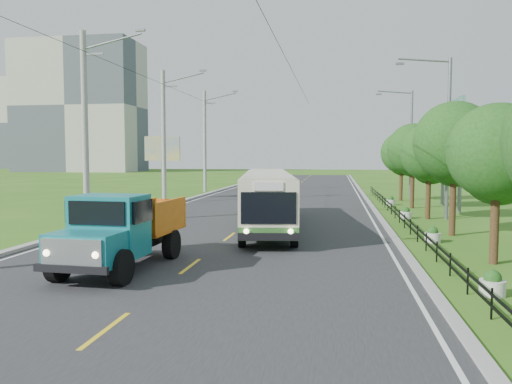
% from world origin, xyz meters
% --- Properties ---
extents(ground, '(240.00, 240.00, 0.00)m').
position_xyz_m(ground, '(0.00, 0.00, 0.00)').
color(ground, '#316117').
rests_on(ground, ground).
extents(road, '(14.00, 120.00, 0.02)m').
position_xyz_m(road, '(0.00, 20.00, 0.01)').
color(road, '#28282B').
rests_on(road, ground).
extents(curb_left, '(0.40, 120.00, 0.15)m').
position_xyz_m(curb_left, '(-7.20, 20.00, 0.07)').
color(curb_left, '#9E9E99').
rests_on(curb_left, ground).
extents(curb_right, '(0.30, 120.00, 0.10)m').
position_xyz_m(curb_right, '(7.15, 20.00, 0.05)').
color(curb_right, '#9E9E99').
rests_on(curb_right, ground).
extents(edge_line_left, '(0.12, 120.00, 0.00)m').
position_xyz_m(edge_line_left, '(-6.65, 20.00, 0.02)').
color(edge_line_left, silver).
rests_on(edge_line_left, road).
extents(edge_line_right, '(0.12, 120.00, 0.00)m').
position_xyz_m(edge_line_right, '(6.65, 20.00, 0.02)').
color(edge_line_right, silver).
rests_on(edge_line_right, road).
extents(centre_dash, '(0.12, 2.20, 0.00)m').
position_xyz_m(centre_dash, '(0.00, 0.00, 0.02)').
color(centre_dash, yellow).
rests_on(centre_dash, road).
extents(railing_right, '(0.04, 40.00, 0.60)m').
position_xyz_m(railing_right, '(8.00, 14.00, 0.30)').
color(railing_right, black).
rests_on(railing_right, ground).
extents(pole_near, '(3.51, 0.32, 10.00)m').
position_xyz_m(pole_near, '(-8.26, 9.00, 5.09)').
color(pole_near, gray).
rests_on(pole_near, ground).
extents(pole_mid, '(3.51, 0.32, 10.00)m').
position_xyz_m(pole_mid, '(-8.26, 21.00, 5.09)').
color(pole_mid, gray).
rests_on(pole_mid, ground).
extents(pole_far, '(3.51, 0.32, 10.00)m').
position_xyz_m(pole_far, '(-8.26, 33.00, 5.09)').
color(pole_far, gray).
rests_on(pole_far, ground).
extents(tree_second, '(3.18, 3.26, 5.30)m').
position_xyz_m(tree_second, '(9.86, 2.14, 3.52)').
color(tree_second, '#382314').
rests_on(tree_second, ground).
extents(tree_third, '(3.60, 3.62, 6.00)m').
position_xyz_m(tree_third, '(9.86, 8.14, 3.99)').
color(tree_third, '#382314').
rests_on(tree_third, ground).
extents(tree_fourth, '(3.24, 3.31, 5.40)m').
position_xyz_m(tree_fourth, '(9.86, 14.14, 3.59)').
color(tree_fourth, '#382314').
rests_on(tree_fourth, ground).
extents(tree_fifth, '(3.48, 3.52, 5.80)m').
position_xyz_m(tree_fifth, '(9.86, 20.14, 3.85)').
color(tree_fifth, '#382314').
rests_on(tree_fifth, ground).
extents(tree_back, '(3.30, 3.36, 5.50)m').
position_xyz_m(tree_back, '(9.86, 26.14, 3.65)').
color(tree_back, '#382314').
rests_on(tree_back, ground).
extents(streetlight_mid, '(3.02, 0.20, 9.07)m').
position_xyz_m(streetlight_mid, '(10.64, 14.00, 4.90)').
color(streetlight_mid, slate).
rests_on(streetlight_mid, ground).
extents(streetlight_far, '(3.02, 0.20, 9.07)m').
position_xyz_m(streetlight_far, '(10.64, 28.00, 4.90)').
color(streetlight_far, slate).
rests_on(streetlight_far, ground).
extents(planter_front, '(0.64, 0.64, 0.67)m').
position_xyz_m(planter_front, '(8.60, -2.00, 0.29)').
color(planter_front, silver).
rests_on(planter_front, ground).
extents(planter_near, '(0.64, 0.64, 0.67)m').
position_xyz_m(planter_near, '(8.60, 6.00, 0.29)').
color(planter_near, silver).
rests_on(planter_near, ground).
extents(planter_mid, '(0.64, 0.64, 0.67)m').
position_xyz_m(planter_mid, '(8.60, 14.00, 0.29)').
color(planter_mid, silver).
rests_on(planter_mid, ground).
extents(planter_far, '(0.64, 0.64, 0.67)m').
position_xyz_m(planter_far, '(8.60, 22.00, 0.29)').
color(planter_far, silver).
rests_on(planter_far, ground).
extents(billboard_left, '(3.00, 0.20, 5.20)m').
position_xyz_m(billboard_left, '(-9.50, 24.00, 3.87)').
color(billboard_left, slate).
rests_on(billboard_left, ground).
extents(billboard_right, '(0.24, 6.00, 7.30)m').
position_xyz_m(billboard_right, '(12.30, 20.00, 5.34)').
color(billboard_right, slate).
rests_on(billboard_right, ground).
extents(apartment_near, '(28.00, 14.00, 30.00)m').
position_xyz_m(apartment_near, '(-55.00, 95.00, 15.00)').
color(apartment_near, '#B7B2A3').
rests_on(apartment_near, ground).
extents(apartment_far, '(24.00, 14.00, 26.00)m').
position_xyz_m(apartment_far, '(-80.00, 120.00, 13.00)').
color(apartment_far, '#B7B2A3').
rests_on(apartment_far, ground).
extents(bus, '(4.21, 14.13, 2.70)m').
position_xyz_m(bus, '(1.21, 9.44, 1.62)').
color(bus, '#336B2A').
rests_on(bus, ground).
extents(dump_truck, '(2.50, 5.82, 2.40)m').
position_xyz_m(dump_truck, '(-2.06, -0.56, 1.36)').
color(dump_truck, '#157881').
rests_on(dump_truck, ground).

